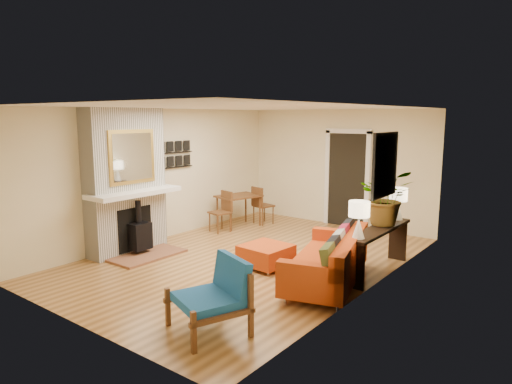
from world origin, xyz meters
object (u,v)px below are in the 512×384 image
ottoman (266,254)px  dining_table (240,202)px  blue_chair (217,292)px  console_table (379,237)px  sofa (332,261)px  houseplant (387,197)px  lamp_near (359,215)px  lamp_far (398,200)px

ottoman → dining_table: size_ratio=0.47×
blue_chair → console_table: size_ratio=0.56×
console_table → ottoman: bearing=-152.1°
blue_chair → console_table: blue_chair is taller
sofa → console_table: 0.97m
dining_table → console_table: dining_table is taller
sofa → houseplant: 1.45m
sofa → console_table: sofa is taller
sofa → lamp_near: bearing=19.8°
console_table → dining_table: bearing=164.2°
dining_table → ottoman: bearing=-42.0°
sofa → console_table: size_ratio=1.21×
blue_chair → lamp_near: 2.41m
lamp_near → lamp_far: 1.53m
console_table → blue_chair: bearing=-103.4°
console_table → houseplant: size_ratio=2.03×
ottoman → houseplant: size_ratio=0.84×
ottoman → blue_chair: (0.87, -2.15, 0.25)m
sofa → blue_chair: (-0.37, -2.10, 0.10)m
sofa → ottoman: size_ratio=2.91×
lamp_near → blue_chair: bearing=-107.8°
ottoman → lamp_far: (1.58, 1.61, 0.85)m
lamp_near → lamp_far: same height
dining_table → houseplant: (3.64, -0.76, 0.61)m
lamp_near → lamp_far: (0.00, 1.53, 0.00)m
blue_chair → dining_table: size_ratio=0.63×
blue_chair → lamp_near: size_ratio=1.92×
sofa → houseplant: (0.33, 1.15, 0.82)m
ottoman → dining_table: (-2.08, 1.87, 0.36)m
dining_table → lamp_near: 4.10m
lamp_far → lamp_near: bearing=-90.0°
blue_chair → dining_table: dining_table is taller
console_table → lamp_near: (0.00, -0.76, 0.49)m
sofa → console_table: bearing=68.8°
lamp_near → sofa: bearing=-160.2°
houseplant → ottoman: bearing=-144.8°
blue_chair → houseplant: size_ratio=1.14×
sofa → dining_table: size_ratio=1.36×
sofa → lamp_far: size_ratio=4.15×
console_table → lamp_far: lamp_far is taller
blue_chair → lamp_far: (0.71, 3.75, 0.61)m
blue_chair → ottoman: bearing=112.0°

